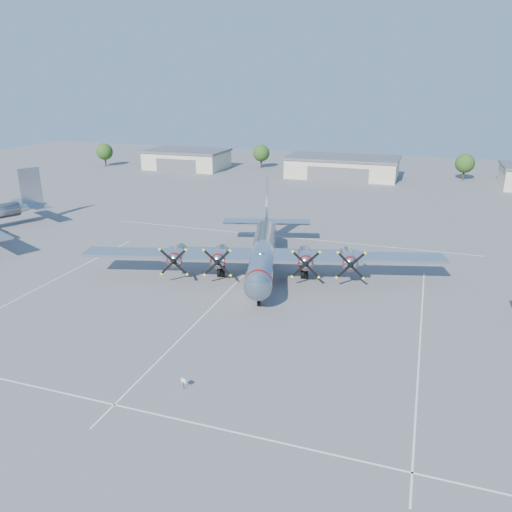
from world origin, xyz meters
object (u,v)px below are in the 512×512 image
(hangar_center, at_px, (342,167))
(hangar_west, at_px, (187,159))
(tree_east, at_px, (465,163))
(info_placard, at_px, (184,382))
(tree_west, at_px, (261,153))
(main_bomber_b29, at_px, (263,272))
(tree_far_west, at_px, (105,152))

(hangar_center, bearing_deg, hangar_west, 180.00)
(tree_east, xyz_separation_m, info_placard, (-25.88, -106.38, -3.54))
(tree_west, xyz_separation_m, info_placard, (29.12, -108.38, -3.54))
(tree_east, relative_size, info_placard, 6.88)
(tree_east, distance_m, main_bomber_b29, 84.02)
(hangar_west, xyz_separation_m, hangar_center, (45.00, -0.00, -0.00))
(tree_east, bearing_deg, tree_far_west, -174.29)
(hangar_center, relative_size, main_bomber_b29, 0.64)
(hangar_west, bearing_deg, tree_west, 21.89)
(tree_west, height_order, main_bomber_b29, tree_west)
(hangar_west, distance_m, hangar_center, 45.00)
(tree_far_west, bearing_deg, info_placard, -52.44)
(tree_far_west, distance_m, tree_west, 46.57)
(hangar_center, distance_m, info_placard, 100.44)
(tree_west, distance_m, tree_east, 55.04)
(main_bomber_b29, bearing_deg, tree_far_west, 120.70)
(tree_far_west, height_order, tree_west, same)
(tree_far_west, relative_size, tree_east, 1.00)
(hangar_center, bearing_deg, tree_west, 162.18)
(info_placard, bearing_deg, tree_east, 91.33)
(tree_west, height_order, tree_east, same)
(tree_west, bearing_deg, main_bomber_b29, -71.60)
(tree_far_west, xyz_separation_m, main_bomber_b29, (71.97, -69.09, -4.22))
(hangar_west, bearing_deg, tree_far_west, -170.99)
(hangar_west, xyz_separation_m, tree_east, (75.00, 6.04, 1.51))
(tree_far_west, distance_m, info_placard, 121.63)
(tree_west, bearing_deg, hangar_center, -17.82)
(info_placard, bearing_deg, main_bomber_b29, 109.51)
(tree_far_west, height_order, info_placard, tree_far_west)
(hangar_west, height_order, main_bomber_b29, hangar_west)
(hangar_center, xyz_separation_m, main_bomber_b29, (1.97, -73.05, -2.71))
(main_bomber_b29, bearing_deg, info_placard, -100.96)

